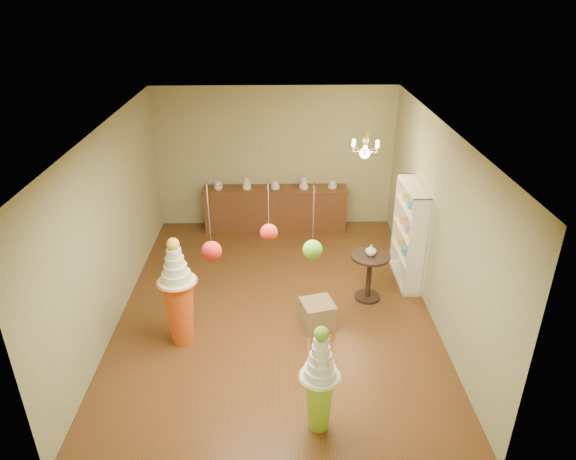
{
  "coord_description": "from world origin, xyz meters",
  "views": [
    {
      "loc": [
        0.05,
        -7.12,
        4.88
      ],
      "look_at": [
        0.2,
        0.0,
        1.4
      ],
      "focal_mm": 32.0,
      "sensor_mm": 36.0,
      "label": 1
    }
  ],
  "objects_px": {
    "round_table": "(369,270)",
    "pedestal_green": "(319,388)",
    "sideboard": "(276,208)",
    "pedestal_orange": "(179,302)"
  },
  "relations": [
    {
      "from": "pedestal_green",
      "to": "round_table",
      "type": "relative_size",
      "value": 1.75
    },
    {
      "from": "pedestal_orange",
      "to": "sideboard",
      "type": "height_order",
      "value": "pedestal_orange"
    },
    {
      "from": "round_table",
      "to": "pedestal_green",
      "type": "bearing_deg",
      "value": -110.67
    },
    {
      "from": "pedestal_orange",
      "to": "round_table",
      "type": "height_order",
      "value": "pedestal_orange"
    },
    {
      "from": "pedestal_green",
      "to": "round_table",
      "type": "bearing_deg",
      "value": 69.33
    },
    {
      "from": "sideboard",
      "to": "pedestal_green",
      "type": "bearing_deg",
      "value": -84.7
    },
    {
      "from": "pedestal_green",
      "to": "sideboard",
      "type": "height_order",
      "value": "pedestal_green"
    },
    {
      "from": "pedestal_green",
      "to": "sideboard",
      "type": "bearing_deg",
      "value": 95.3
    },
    {
      "from": "round_table",
      "to": "pedestal_orange",
      "type": "bearing_deg",
      "value": -159.67
    },
    {
      "from": "pedestal_green",
      "to": "round_table",
      "type": "height_order",
      "value": "pedestal_green"
    }
  ]
}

